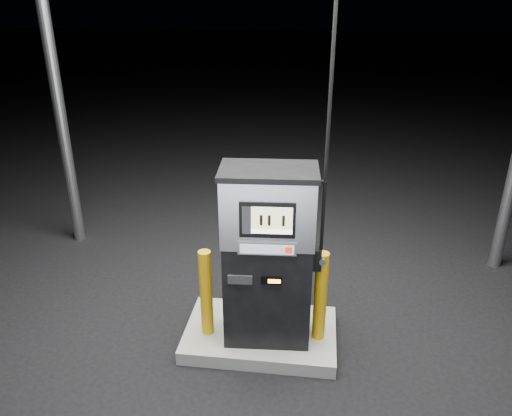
# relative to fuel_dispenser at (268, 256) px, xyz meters

# --- Properties ---
(ground) EXTENTS (80.00, 80.00, 0.00)m
(ground) POSITION_rel_fuel_dispenser_xyz_m (-0.08, 0.08, -1.10)
(ground) COLOR black
(ground) RESTS_ON ground
(pump_island) EXTENTS (1.60, 1.00, 0.15)m
(pump_island) POSITION_rel_fuel_dispenser_xyz_m (-0.08, 0.08, -1.03)
(pump_island) COLOR slate
(pump_island) RESTS_ON ground
(fuel_dispenser) EXTENTS (1.03, 0.61, 3.84)m
(fuel_dispenser) POSITION_rel_fuel_dispenser_xyz_m (0.00, 0.00, 0.00)
(fuel_dispenser) COLOR black
(fuel_dispenser) RESTS_ON pump_island
(bollard_left) EXTENTS (0.15, 0.15, 0.97)m
(bollard_left) POSITION_rel_fuel_dispenser_xyz_m (-0.63, -0.03, -0.47)
(bollard_left) COLOR #C8900B
(bollard_left) RESTS_ON pump_island
(bollard_right) EXTENTS (0.14, 0.14, 0.99)m
(bollard_right) POSITION_rel_fuel_dispenser_xyz_m (0.53, 0.04, -0.45)
(bollard_right) COLOR #C8900B
(bollard_right) RESTS_ON pump_island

